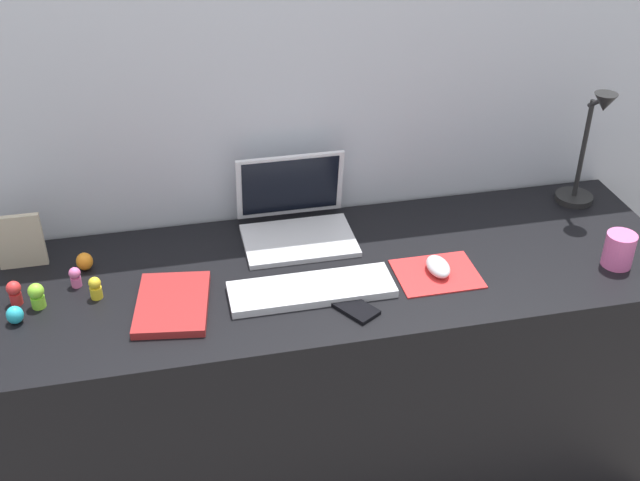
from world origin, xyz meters
The scene contains 18 objects.
ground_plane centered at (0.00, 0.00, 0.00)m, with size 6.00×6.00×0.00m, color slate.
back_wall centered at (0.00, 0.34, 0.74)m, with size 3.07×0.05×1.48m, color #B2B7C1.
desk centered at (0.00, 0.00, 0.37)m, with size 1.87×0.60×0.74m, color black.
laptop centered at (-0.05, 0.20, 0.79)m, with size 0.30×0.25×0.21m.
keyboard centered at (-0.06, -0.09, 0.75)m, with size 0.41×0.13×0.02m, color silver.
mousepad centered at (0.27, -0.08, 0.74)m, with size 0.21×0.17×0.00m, color red.
mouse centered at (0.27, -0.08, 0.76)m, with size 0.06×0.10×0.03m, color silver.
cell_phone centered at (0.02, -0.18, 0.74)m, with size 0.06×0.13×0.01m, color black.
desk_lamp centered at (0.80, 0.17, 0.91)m, with size 0.11×0.14×0.36m.
notebook_pad centered at (-0.40, -0.08, 0.75)m, with size 0.17×0.24×0.02m, color maroon.
picture_frame centered at (-0.77, 0.18, 0.81)m, with size 0.12×0.02×0.15m, color #B2A58C.
coffee_mug centered at (0.74, -0.14, 0.79)m, with size 0.08×0.08×0.09m, color pink.
toy_figurine_yellow centered at (-0.58, 0.00, 0.77)m, with size 0.03×0.03×0.06m.
toy_figurine_red centered at (-0.77, 0.02, 0.77)m, with size 0.04×0.04×0.06m.
toy_figurine_pink centered at (-0.63, 0.06, 0.77)m, with size 0.03×0.03×0.05m.
toy_figurine_orange centered at (-0.61, 0.13, 0.76)m, with size 0.04×0.04×0.05m, color orange.
toy_figurine_cyan centered at (-0.76, -0.06, 0.76)m, with size 0.04×0.04×0.04m, color #28B7CC.
toy_figurine_lime centered at (-0.72, -0.01, 0.77)m, with size 0.04×0.04×0.07m.
Camera 1 is at (-0.38, -1.64, 1.90)m, focal length 44.30 mm.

